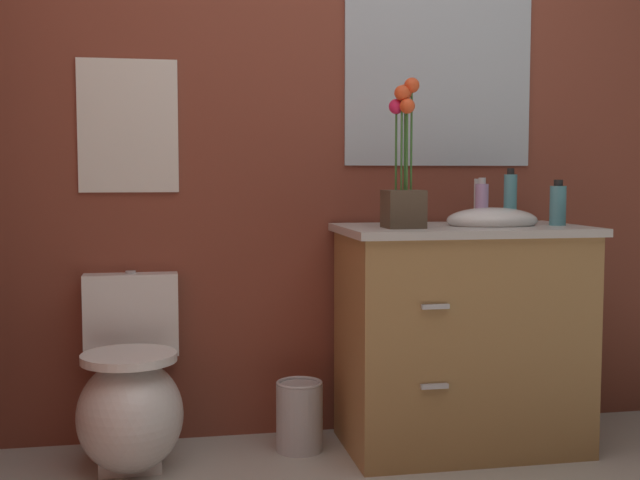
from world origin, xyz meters
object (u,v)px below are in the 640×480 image
object	(u,v)px
vanity_cabinet	(462,334)
soap_bottle	(482,204)
lotion_bottle	(510,199)
trash_bin	(299,416)
flower_vase	(404,181)
toilet	(130,400)
wall_poster	(128,126)
wall_mirror	(439,81)
hand_wash_bottle	(558,205)

from	to	relation	value
vanity_cabinet	soap_bottle	bearing A→B (deg)	16.61
soap_bottle	lotion_bottle	size ratio (longest dim) A/B	0.84
trash_bin	flower_vase	bearing A→B (deg)	-21.26
toilet	wall_poster	xyz separation A→B (m)	(0.00, 0.27, 1.01)
toilet	wall_mirror	bearing A→B (deg)	12.00
hand_wash_bottle	wall_mirror	size ratio (longest dim) A/B	0.22
soap_bottle	trash_bin	world-z (taller)	soap_bottle
soap_bottle	hand_wash_bottle	xyz separation A→B (m)	(0.28, -0.07, -0.00)
toilet	hand_wash_bottle	xyz separation A→B (m)	(1.63, -0.07, 0.70)
toilet	trash_bin	bearing A→B (deg)	3.70
hand_wash_bottle	wall_poster	distance (m)	1.69
toilet	vanity_cabinet	world-z (taller)	vanity_cabinet
wall_poster	lotion_bottle	bearing A→B (deg)	-10.07
vanity_cabinet	trash_bin	bearing A→B (deg)	173.90
toilet	wall_poster	world-z (taller)	wall_poster
lotion_bottle	wall_mirror	distance (m)	0.59
toilet	wall_poster	distance (m)	1.04
soap_bottle	wall_mirror	bearing A→B (deg)	107.99
wall_poster	hand_wash_bottle	bearing A→B (deg)	-11.65
flower_vase	wall_poster	world-z (taller)	wall_poster
lotion_bottle	trash_bin	distance (m)	1.18
vanity_cabinet	wall_mirror	xyz separation A→B (m)	(-0.00, 0.29, 1.00)
flower_vase	hand_wash_bottle	size ratio (longest dim) A/B	3.11
lotion_bottle	soap_bottle	bearing A→B (deg)	-176.11
flower_vase	soap_bottle	distance (m)	0.37
flower_vase	soap_bottle	world-z (taller)	flower_vase
soap_bottle	lotion_bottle	world-z (taller)	lotion_bottle
toilet	flower_vase	size ratio (longest dim) A/B	1.25
lotion_bottle	wall_poster	world-z (taller)	wall_poster
vanity_cabinet	soap_bottle	world-z (taller)	soap_bottle
trash_bin	wall_poster	world-z (taller)	wall_poster
trash_bin	vanity_cabinet	bearing A→B (deg)	-6.10
toilet	wall_mirror	xyz separation A→B (m)	(1.26, 0.27, 1.21)
vanity_cabinet	flower_vase	xyz separation A→B (m)	(-0.26, -0.08, 0.59)
hand_wash_bottle	wall_mirror	bearing A→B (deg)	137.89
hand_wash_bottle	wall_mirror	distance (m)	0.71
hand_wash_bottle	wall_poster	xyz separation A→B (m)	(-1.63, 0.34, 0.30)
vanity_cabinet	hand_wash_bottle	world-z (taller)	vanity_cabinet
wall_mirror	wall_poster	bearing A→B (deg)	180.00
trash_bin	wall_mirror	world-z (taller)	wall_mirror
vanity_cabinet	lotion_bottle	distance (m)	0.56
soap_bottle	trash_bin	distance (m)	1.08
wall_mirror	flower_vase	bearing A→B (deg)	-125.10
flower_vase	hand_wash_bottle	bearing A→B (deg)	3.00
vanity_cabinet	soap_bottle	distance (m)	0.51
toilet	trash_bin	distance (m)	0.64
vanity_cabinet	flower_vase	world-z (taller)	flower_vase
trash_bin	wall_mirror	distance (m)	1.47
flower_vase	soap_bottle	bearing A→B (deg)	16.19
soap_bottle	wall_poster	distance (m)	1.41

